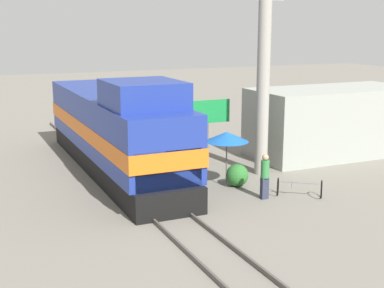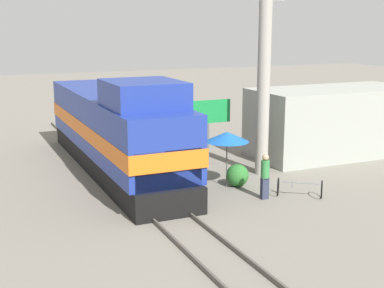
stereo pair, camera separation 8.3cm
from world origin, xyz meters
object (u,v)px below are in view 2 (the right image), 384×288
object	(u,v)px
bicycle	(300,188)
billboard_sign	(208,116)
utility_pole	(264,77)
person_bystander	(265,174)
locomotive	(116,131)
vendor_umbrella	(227,137)

from	to	relation	value
bicycle	billboard_sign	bearing A→B (deg)	-131.43
utility_pole	person_bystander	xyz separation A→B (m)	(-1.83, -3.29, -3.52)
locomotive	vendor_umbrella	bearing A→B (deg)	-49.43
locomotive	vendor_umbrella	xyz separation A→B (m)	(3.62, -4.23, 0.21)
utility_pole	bicycle	size ratio (longest dim) A/B	4.83
utility_pole	billboard_sign	size ratio (longest dim) A/B	2.77
bicycle	vendor_umbrella	bearing A→B (deg)	-102.73
locomotive	vendor_umbrella	size ratio (longest dim) A/B	6.21
vendor_umbrella	locomotive	bearing A→B (deg)	130.57
person_bystander	bicycle	size ratio (longest dim) A/B	0.99
locomotive	person_bystander	bearing A→B (deg)	-56.14
vendor_umbrella	utility_pole	bearing A→B (deg)	25.94
billboard_sign	utility_pole	bearing A→B (deg)	-55.69
utility_pole	bicycle	xyz separation A→B (m)	(-0.38, -3.62, -4.16)
locomotive	bicycle	bearing A→B (deg)	-49.46
locomotive	vendor_umbrella	distance (m)	5.57
billboard_sign	person_bystander	size ratio (longest dim) A/B	1.76
billboard_sign	vendor_umbrella	bearing A→B (deg)	-102.77
billboard_sign	bicycle	size ratio (longest dim) A/B	1.75
locomotive	person_bystander	size ratio (longest dim) A/B	8.10
utility_pole	bicycle	world-z (taller)	utility_pole
billboard_sign	bicycle	distance (m)	6.51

